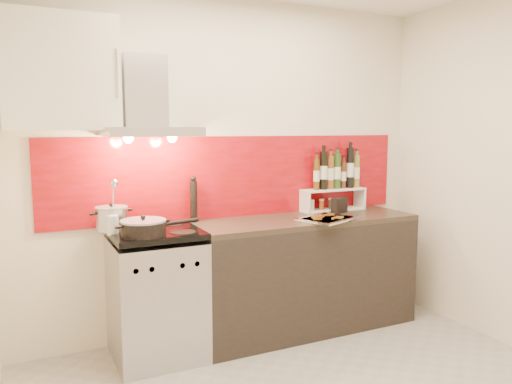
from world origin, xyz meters
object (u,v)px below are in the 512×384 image
range_stove (157,296)px  stock_pot (112,218)px  counter (304,273)px  pepper_mill (194,200)px  baking_tray (327,219)px  saute_pan (144,227)px

range_stove → stock_pot: 0.62m
counter → pepper_mill: (-0.85, 0.20, 0.62)m
range_stove → pepper_mill: 0.75m
stock_pot → baking_tray: (1.55, -0.30, -0.08)m
counter → saute_pan: 1.41m
counter → saute_pan: (-1.31, -0.15, 0.51)m
saute_pan → pepper_mill: (0.46, 0.35, 0.11)m
range_stove → baking_tray: bearing=-8.0°
range_stove → counter: range_stove is taller
counter → baking_tray: (0.08, -0.18, 0.47)m
range_stove → saute_pan: size_ratio=1.62×
baking_tray → range_stove: bearing=172.0°
range_stove → saute_pan: bearing=-126.2°
stock_pot → counter: bearing=-4.7°
range_stove → baking_tray: baking_tray is taller
stock_pot → saute_pan: 0.32m
pepper_mill → baking_tray: bearing=-22.6°
pepper_mill → saute_pan: bearing=-142.1°
counter → baking_tray: baking_tray is taller
baking_tray → pepper_mill: bearing=157.4°
stock_pot → saute_pan: stock_pot is taller
range_stove → saute_pan: (-0.11, -0.15, 0.52)m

